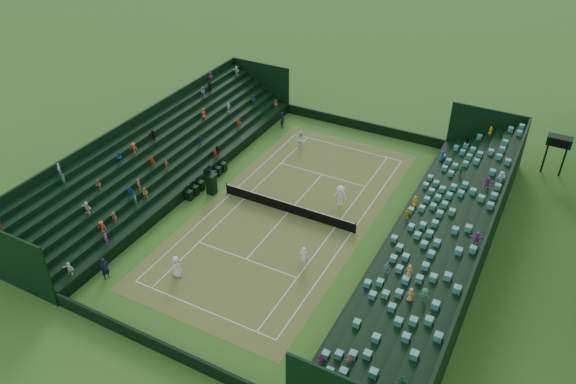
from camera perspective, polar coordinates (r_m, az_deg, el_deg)
The scene contains 18 objects.
ground at distance 44.88m, azimuth 0.00°, elevation -2.11°, with size 160.00×160.00×0.00m, color #2F6A21.
court_surface at distance 44.88m, azimuth 0.00°, elevation -2.11°, with size 12.97×26.77×0.01m, color #366822.
perimeter_wall_north at distance 57.05m, azimuth 7.55°, elevation 6.71°, with size 17.17×0.20×1.00m, color black.
perimeter_wall_south at distance 35.02m, azimuth -12.72°, elevation -15.14°, with size 17.17×0.20×1.00m, color black.
perimeter_wall_east at distance 42.10m, azimuth 10.29°, elevation -4.74°, with size 0.20×31.77×1.00m, color black.
perimeter_wall_west at distance 48.45m, azimuth -8.90°, elevation 1.18°, with size 0.20×31.77×1.00m, color black.
north_grandstand at distance 40.82m, azimuth 15.98°, elevation -5.22°, with size 6.60×32.00×4.90m.
south_grandstand at distance 50.23m, azimuth -12.89°, elevation 3.39°, with size 6.60×32.00×4.90m.
tennis_net at distance 44.57m, azimuth 0.00°, elevation -1.57°, with size 11.67×0.10×1.06m.
scoreboard_tower at distance 53.37m, azimuth 25.82°, elevation 4.54°, with size 2.00×1.00×3.70m.
umpire_chair at distance 46.93m, azimuth -7.83°, elevation 1.08°, with size 0.88×0.88×2.76m.
courtside_chairs at distance 48.48m, azimuth -8.26°, elevation 1.21°, with size 0.56×5.53×1.21m.
player_near_west at distance 39.37m, azimuth -11.27°, elevation -7.45°, with size 0.83×0.54×1.69m, color white.
player_near_east at distance 39.36m, azimuth 1.61°, elevation -6.60°, with size 0.64×0.42×1.74m, color white.
player_far_west at distance 53.16m, azimuth 1.24°, elevation 5.31°, with size 0.86×0.67×1.76m, color white.
player_far_east at distance 45.44m, azimuth 5.34°, elevation -0.36°, with size 1.18×0.68×1.82m, color white.
line_judge_north at distance 56.84m, azimuth -0.56°, elevation 7.32°, with size 0.63×0.41×1.72m, color black.
line_judge_south at distance 40.44m, azimuth -18.08°, elevation -7.41°, with size 0.62×0.41×1.70m, color black.
Camera 1 is at (16.92, -31.92, 26.63)m, focal length 35.00 mm.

